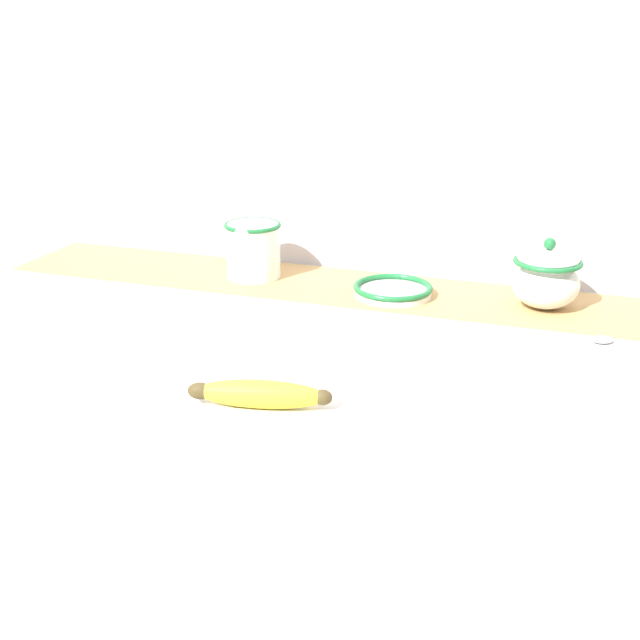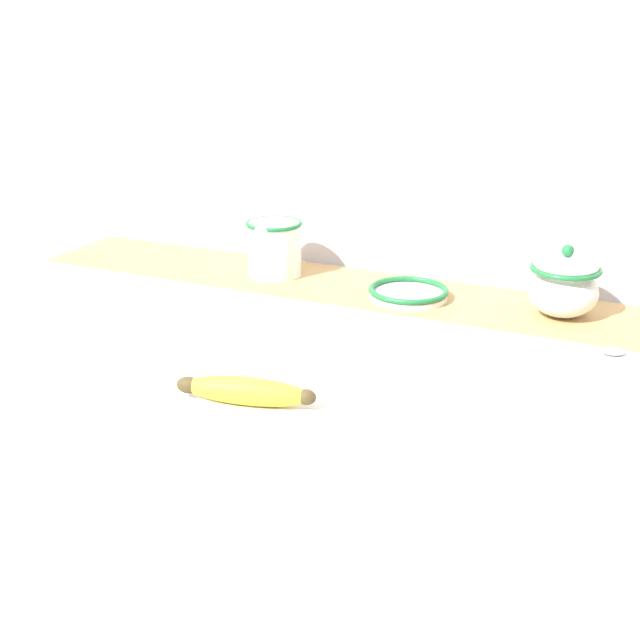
# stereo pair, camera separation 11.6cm
# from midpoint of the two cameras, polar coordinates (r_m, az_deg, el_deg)

# --- Properties ---
(countertop) EXTENTS (1.45, 0.73, 0.88)m
(countertop) POSITION_cam_midpoint_polar(r_m,az_deg,el_deg) (1.46, 1.98, -17.54)
(countertop) COLOR silver
(countertop) RESTS_ON ground_plane
(back_wall) EXTENTS (2.25, 0.04, 2.40)m
(back_wall) POSITION_cam_midpoint_polar(r_m,az_deg,el_deg) (1.52, 8.25, 15.13)
(back_wall) COLOR silver
(back_wall) RESTS_ON ground_plane
(table_runner) EXTENTS (1.34, 0.21, 0.00)m
(table_runner) POSITION_cam_midpoint_polar(r_m,az_deg,el_deg) (1.46, 6.06, 2.13)
(table_runner) COLOR tan
(table_runner) RESTS_ON countertop
(cream_pitcher) EXTENTS (0.11, 0.12, 0.11)m
(cream_pitcher) POSITION_cam_midpoint_polar(r_m,az_deg,el_deg) (1.51, -1.04, 5.23)
(cream_pitcher) COLOR white
(cream_pitcher) RESTS_ON countertop
(sugar_bowl) EXTENTS (0.11, 0.11, 0.12)m
(sugar_bowl) POSITION_cam_midpoint_polar(r_m,az_deg,el_deg) (1.38, 19.32, 2.36)
(sugar_bowl) COLOR white
(sugar_bowl) RESTS_ON countertop
(small_dish) EXTENTS (0.14, 0.14, 0.02)m
(small_dish) POSITION_cam_midpoint_polar(r_m,az_deg,el_deg) (1.41, 8.66, 1.89)
(small_dish) COLOR white
(small_dish) RESTS_ON countertop
(banana) EXTENTS (0.19, 0.07, 0.04)m
(banana) POSITION_cam_midpoint_polar(r_m,az_deg,el_deg) (1.02, -2.08, -5.13)
(banana) COLOR yellow
(banana) RESTS_ON countertop
(spoon) EXTENTS (0.15, 0.08, 0.01)m
(spoon) POSITION_cam_midpoint_polar(r_m,az_deg,el_deg) (1.26, 22.18, -2.17)
(spoon) COLOR #B7B7BC
(spoon) RESTS_ON countertop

